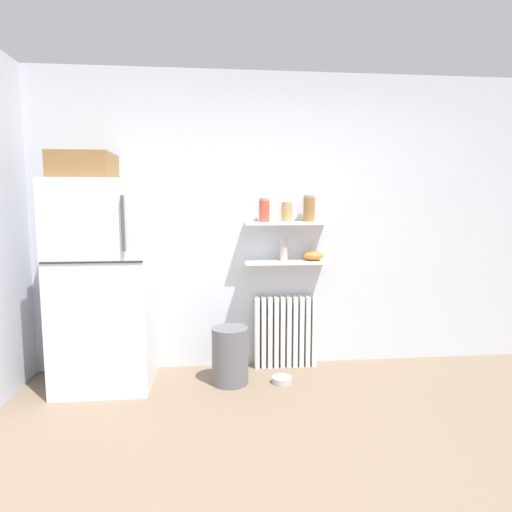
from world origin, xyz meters
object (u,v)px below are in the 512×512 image
Objects in this scene: radiator at (285,331)px; pet_food_bowl at (282,380)px; storage_jar_2 at (309,209)px; shelf_bowl at (313,256)px; refrigerator at (103,279)px; storage_jar_1 at (287,212)px; vase at (284,250)px; trash_bin at (230,356)px; storage_jar_0 at (264,210)px.

pet_food_bowl is (-0.09, -0.38, -0.30)m from radiator.
storage_jar_2 reaches higher than shelf_bowl.
refrigerator is 1.62m from storage_jar_1.
trash_bin is at bearing -148.08° from vase.
storage_jar_1 is at bearing 7.96° from refrigerator.
radiator is 1.11m from storage_jar_0.
storage_jar_1 is 1.02× the size of pet_food_bowl.
storage_jar_0 is 0.43× the size of trash_bin.
trash_bin is at bearing -156.80° from storage_jar_2.
shelf_bowl is 1.12m from trash_bin.
shelf_bowl reaches higher than radiator.
trash_bin is (-0.51, -0.30, -1.16)m from storage_jar_1.
shelf_bowl is (0.44, 0.00, -0.40)m from storage_jar_0.
radiator is at bearing 33.10° from trash_bin.
shelf_bowl is (0.04, 0.00, -0.41)m from storage_jar_2.
storage_jar_2 is at bearing 180.00° from shelf_bowl.
storage_jar_0 is at bearing 180.00° from shelf_bowl.
storage_jar_1 is 1.42m from pet_food_bowl.
trash_bin is (-0.32, -0.30, -1.18)m from storage_jar_0.
pet_food_bowl is at bearing -5.67° from trash_bin.
shelf_bowl is (0.24, -0.03, 0.69)m from radiator.
pet_food_bowl is at bearing -100.48° from vase.
refrigerator is at bearing -170.88° from storage_jar_0.
storage_jar_0 is 0.39m from vase.
storage_jar_0 is at bearing 43.95° from trash_bin.
refrigerator reaches higher than radiator.
storage_jar_1 is at bearing 0.00° from storage_jar_0.
trash_bin is 2.85× the size of pet_food_bowl.
radiator is at bearing 171.34° from storage_jar_2.
storage_jar_0 is 1.26m from trash_bin.
storage_jar_2 reaches higher than pet_food_bowl.
vase is at bearing 180.00° from shelf_bowl.
radiator reaches higher than pet_food_bowl.
storage_jar_1 is at bearing 30.69° from trash_bin.
refrigerator is at bearing -172.04° from storage_jar_1.
storage_jar_1 is at bearing -90.00° from radiator.
trash_bin is at bearing -157.99° from shelf_bowl.
radiator is at bearing 51.05° from vase.
shelf_bowl is at bearing 0.00° from storage_jar_1.
storage_jar_1 reaches higher than trash_bin.
refrigerator is 1.78m from shelf_bowl.
refrigerator is 11.06× the size of storage_jar_1.
storage_jar_2 is at bearing 7.05° from refrigerator.
trash_bin is (1.01, -0.09, -0.64)m from refrigerator.
storage_jar_1 is 0.20m from storage_jar_2.
refrigerator reaches higher than trash_bin.
storage_jar_0 is 0.89× the size of storage_jar_2.
trash_bin is (-0.75, -0.30, -0.78)m from shelf_bowl.
storage_jar_1 is at bearing 180.00° from shelf_bowl.
pet_food_bowl is at bearing -129.49° from storage_jar_2.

